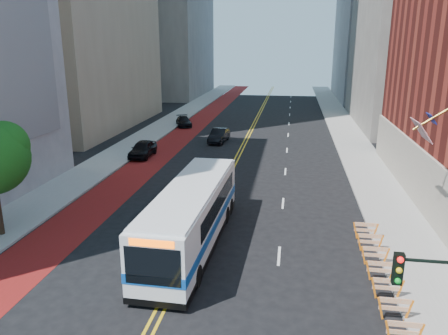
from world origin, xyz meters
TOP-DOWN VIEW (x-y plane):
  - ground at (0.00, 0.00)m, footprint 160.00×160.00m
  - sidewalk_left at (-12.00, 30.00)m, footprint 4.00×140.00m
  - sidewalk_right at (12.00, 30.00)m, footprint 4.00×140.00m
  - bus_lane_paint at (-8.10, 30.00)m, footprint 3.60×140.00m
  - center_line_inner at (-0.18, 30.00)m, footprint 0.14×140.00m
  - center_line_outer at (0.18, 30.00)m, footprint 0.14×140.00m
  - lane_dashes at (4.80, 38.00)m, footprint 0.14×98.20m
  - construction_barriers at (9.60, 3.42)m, footprint 1.42×10.91m
  - traffic_signal at (9.41, -3.51)m, footprint 2.21×0.34m
  - transit_bus at (-0.02, 6.59)m, footprint 3.11×12.73m
  - car_a at (-9.30, 25.08)m, footprint 1.92×4.70m
  - car_b at (-2.94, 32.81)m, footprint 1.96×4.71m
  - car_c at (-9.30, 41.82)m, footprint 3.26×4.79m

SIDE VIEW (x-z plane):
  - ground at x=0.00m, z-range 0.00..0.00m
  - center_line_inner at x=-0.18m, z-range 0.00..0.01m
  - center_line_outer at x=0.18m, z-range 0.00..0.01m
  - bus_lane_paint at x=-8.10m, z-range 0.00..0.01m
  - lane_dashes at x=4.80m, z-range 0.00..0.01m
  - sidewalk_left at x=-12.00m, z-range 0.00..0.15m
  - sidewalk_right at x=12.00m, z-range 0.00..0.15m
  - car_c at x=-9.30m, z-range 0.00..1.29m
  - construction_barriers at x=9.60m, z-range 0.17..1.18m
  - car_b at x=-2.94m, z-range 0.00..1.52m
  - car_a at x=-9.30m, z-range 0.00..1.60m
  - transit_bus at x=-0.02m, z-range 0.08..3.56m
  - traffic_signal at x=9.41m, z-range 1.18..6.26m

